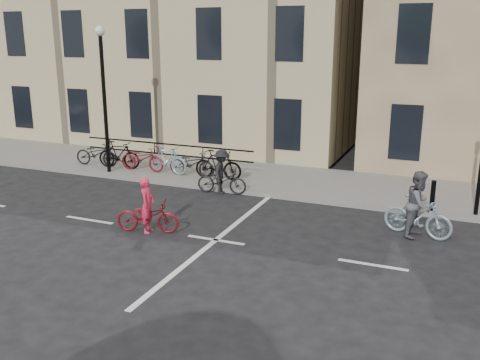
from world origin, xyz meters
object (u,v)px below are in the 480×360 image
at_px(cyclist_pink, 148,213).
at_px(cyclist_grey, 418,210).
at_px(lamp_post, 103,82).
at_px(cyclist_dark, 222,176).

relative_size(cyclist_pink, cyclist_grey, 0.95).
relative_size(lamp_post, cyclist_dark, 3.03).
relative_size(cyclist_pink, cyclist_dark, 1.03).
distance_m(lamp_post, cyclist_pink, 7.09).
height_order(cyclist_pink, cyclist_grey, cyclist_grey).
relative_size(cyclist_grey, cyclist_dark, 1.09).
height_order(cyclist_grey, cyclist_dark, cyclist_grey).
bearing_deg(cyclist_pink, cyclist_dark, -19.12).
relative_size(lamp_post, cyclist_pink, 2.94).
xyz_separation_m(cyclist_grey, cyclist_dark, (-6.36, 1.59, -0.13)).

